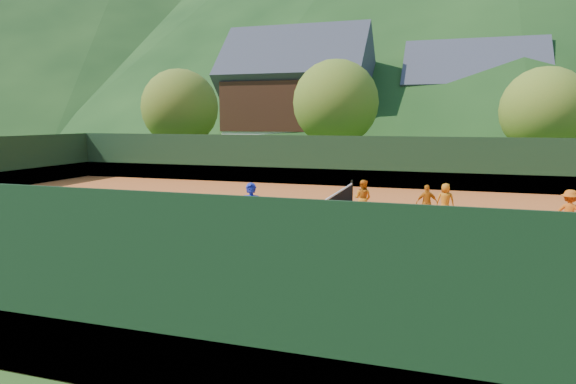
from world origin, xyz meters
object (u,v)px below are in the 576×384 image
(chalet_mid, at_px, (472,108))
(chalet_left, at_px, (298,102))
(student_c, at_px, (445,201))
(coach, at_px, (252,214))
(tennis_net, at_px, (321,215))
(student_a, at_px, (363,198))
(ball_hopper, at_px, (20,218))
(student_b, at_px, (427,203))
(student_d, at_px, (569,213))

(chalet_mid, bearing_deg, chalet_left, -165.96)
(student_c, xyz_separation_m, chalet_left, (-14.31, 26.65, 4.91))
(coach, relative_size, tennis_net, 0.16)
(student_a, relative_size, student_c, 1.07)
(chalet_mid, bearing_deg, tennis_net, -100.01)
(tennis_net, distance_m, ball_hopper, 10.20)
(student_a, bearing_deg, student_b, -168.10)
(student_b, distance_m, chalet_mid, 31.79)
(chalet_mid, bearing_deg, coach, -101.34)
(student_d, bearing_deg, student_b, 1.04)
(coach, distance_m, student_d, 10.80)
(coach, height_order, student_a, coach)
(student_a, xyz_separation_m, tennis_net, (-1.09, -2.66, -0.26))
(coach, bearing_deg, chalet_mid, 69.35)
(student_a, height_order, ball_hopper, student_a)
(student_b, height_order, student_d, student_d)
(student_b, height_order, chalet_left, chalet_left)
(chalet_mid, bearing_deg, student_a, -98.90)
(student_c, relative_size, chalet_mid, 0.11)
(chalet_left, relative_size, chalet_mid, 1.09)
(student_a, relative_size, chalet_mid, 0.12)
(student_a, bearing_deg, student_d, -176.70)
(student_b, height_order, chalet_mid, chalet_mid)
(tennis_net, xyz_separation_m, chalet_mid, (6.00, 34.00, 4.47))
(coach, relative_size, student_b, 1.39)
(ball_hopper, xyz_separation_m, chalet_left, (-1.05, 34.88, 4.88))
(chalet_left, bearing_deg, student_b, -63.57)
(student_a, distance_m, student_b, 2.54)
(chalet_mid, bearing_deg, ball_hopper, -111.02)
(student_a, distance_m, ball_hopper, 12.56)
(student_c, xyz_separation_m, tennis_net, (-4.31, -3.35, -0.21))
(student_b, bearing_deg, coach, 31.41)
(student_a, bearing_deg, chalet_left, -54.29)
(student_a, distance_m, chalet_left, 29.90)
(coach, distance_m, student_b, 7.65)
(student_b, relative_size, ball_hopper, 1.43)
(student_a, xyz_separation_m, ball_hopper, (-10.04, -7.55, -0.02))
(student_c, bearing_deg, student_d, 152.38)
(student_c, height_order, chalet_left, chalet_left)
(ball_hopper, height_order, chalet_mid, chalet_mid)
(student_b, relative_size, chalet_mid, 0.11)
(student_c, relative_size, ball_hopper, 1.43)
(student_a, distance_m, student_d, 7.41)
(coach, height_order, chalet_mid, chalet_mid)
(coach, xyz_separation_m, student_b, (5.08, 5.72, -0.28))
(student_c, height_order, chalet_mid, chalet_mid)
(student_c, xyz_separation_m, ball_hopper, (-13.25, -8.24, 0.03))
(tennis_net, relative_size, chalet_left, 0.87)
(ball_hopper, relative_size, chalet_mid, 0.08)
(student_c, xyz_separation_m, chalet_mid, (1.69, 30.65, 4.26))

